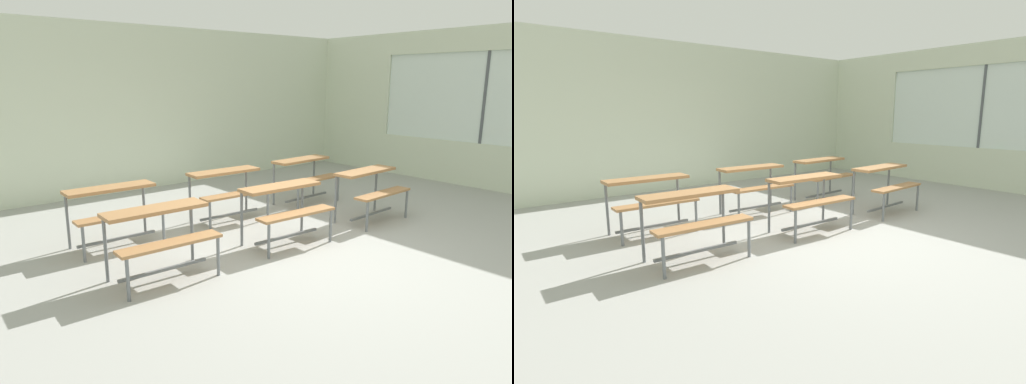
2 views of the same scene
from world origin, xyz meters
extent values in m
cube|color=#9E9E99|center=(0.00, 0.00, -0.03)|extent=(10.00, 9.00, 0.05)
cube|color=beige|center=(0.00, 4.50, 1.50)|extent=(10.00, 0.12, 3.00)
cube|color=beige|center=(5.00, 0.00, 0.42)|extent=(0.12, 9.00, 0.85)
cube|color=beige|center=(5.00, 3.55, 1.70)|extent=(0.12, 1.90, 1.70)
cube|color=silver|center=(5.00, 0.50, 1.70)|extent=(0.02, 4.20, 1.70)
cube|color=#4C5156|center=(5.00, 0.50, 1.70)|extent=(0.06, 0.05, 1.70)
cube|color=#A87547|center=(-1.78, 0.58, 0.72)|extent=(1.11, 0.35, 0.04)
cube|color=#A87547|center=(-1.79, 0.26, 0.44)|extent=(1.11, 0.25, 0.03)
cylinder|color=slate|center=(-2.28, 0.73, 0.36)|extent=(0.04, 0.04, 0.72)
cylinder|color=slate|center=(-1.28, 0.70, 0.36)|extent=(0.04, 0.04, 0.72)
cylinder|color=slate|center=(-2.30, 0.18, 0.22)|extent=(0.04, 0.04, 0.44)
cylinder|color=slate|center=(-1.30, 0.15, 0.22)|extent=(0.04, 0.04, 0.44)
cube|color=slate|center=(-1.79, 0.44, 0.10)|extent=(1.00, 0.06, 0.03)
cube|color=#A87547|center=(-0.05, 0.56, 0.72)|extent=(1.11, 0.37, 0.04)
cube|color=#A87547|center=(-0.07, 0.24, 0.44)|extent=(1.11, 0.27, 0.03)
cylinder|color=slate|center=(-0.55, 0.72, 0.36)|extent=(0.04, 0.04, 0.72)
cylinder|color=slate|center=(0.45, 0.67, 0.36)|extent=(0.04, 0.04, 0.72)
cylinder|color=slate|center=(-0.57, 0.17, 0.22)|extent=(0.04, 0.04, 0.44)
cylinder|color=slate|center=(0.43, 0.12, 0.22)|extent=(0.04, 0.04, 0.44)
cube|color=slate|center=(-0.06, 0.42, 0.10)|extent=(1.00, 0.08, 0.03)
cube|color=#A87547|center=(1.60, 0.53, 0.72)|extent=(1.11, 0.37, 0.04)
cube|color=#A87547|center=(1.62, 0.21, 0.44)|extent=(1.11, 0.28, 0.03)
cylinder|color=slate|center=(1.10, 0.64, 0.36)|extent=(0.04, 0.04, 0.72)
cylinder|color=slate|center=(2.09, 0.69, 0.36)|extent=(0.04, 0.04, 0.72)
cylinder|color=slate|center=(1.12, 0.09, 0.22)|extent=(0.04, 0.04, 0.44)
cylinder|color=slate|center=(2.12, 0.14, 0.22)|extent=(0.04, 0.04, 0.44)
cube|color=slate|center=(1.61, 0.39, 0.10)|extent=(1.00, 0.08, 0.03)
cube|color=#A87547|center=(-1.76, 1.82, 0.72)|extent=(1.11, 0.34, 0.04)
cube|color=#A87547|center=(-1.77, 1.50, 0.44)|extent=(1.10, 0.24, 0.03)
cylinder|color=slate|center=(-2.26, 1.97, 0.36)|extent=(0.04, 0.04, 0.72)
cylinder|color=slate|center=(-1.26, 1.95, 0.36)|extent=(0.04, 0.04, 0.72)
cylinder|color=slate|center=(-2.27, 1.42, 0.22)|extent=(0.04, 0.04, 0.44)
cylinder|color=slate|center=(-1.27, 1.40, 0.22)|extent=(0.04, 0.04, 0.44)
cube|color=slate|center=(-1.77, 1.68, 0.10)|extent=(1.00, 0.05, 0.03)
cube|color=#A87547|center=(-0.03, 1.82, 0.72)|extent=(1.11, 0.36, 0.04)
cube|color=#A87547|center=(-0.04, 1.50, 0.44)|extent=(1.11, 0.26, 0.03)
cylinder|color=slate|center=(-0.53, 1.98, 0.36)|extent=(0.04, 0.04, 0.72)
cylinder|color=slate|center=(0.47, 1.94, 0.36)|extent=(0.04, 0.04, 0.72)
cylinder|color=slate|center=(-0.55, 1.43, 0.22)|extent=(0.04, 0.04, 0.44)
cylinder|color=slate|center=(0.45, 1.39, 0.22)|extent=(0.04, 0.04, 0.44)
cube|color=slate|center=(-0.04, 1.68, 0.10)|extent=(1.00, 0.07, 0.03)
cube|color=#A87547|center=(1.58, 1.86, 0.72)|extent=(1.11, 0.38, 0.04)
cube|color=#A87547|center=(1.60, 1.54, 0.44)|extent=(1.11, 0.28, 0.03)
cylinder|color=slate|center=(1.08, 1.97, 0.36)|extent=(0.04, 0.04, 0.72)
cylinder|color=slate|center=(2.08, 2.03, 0.36)|extent=(0.04, 0.04, 0.72)
cylinder|color=slate|center=(1.10, 1.42, 0.22)|extent=(0.04, 0.04, 0.44)
cylinder|color=slate|center=(2.10, 1.48, 0.22)|extent=(0.04, 0.04, 0.44)
cube|color=slate|center=(1.59, 1.72, 0.10)|extent=(1.00, 0.08, 0.03)
camera|label=1|loc=(-3.93, -3.73, 2.03)|focal=32.99mm
camera|label=2|loc=(-3.80, -3.30, 1.60)|focal=28.00mm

